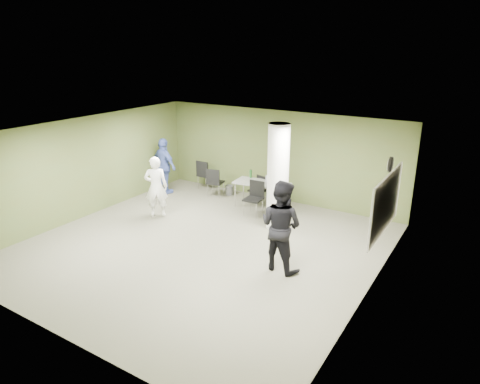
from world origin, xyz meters
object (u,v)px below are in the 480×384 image
Objects in this scene: woman_white at (156,187)px; man_black at (281,226)px; folding_table at (262,184)px; man_blue at (164,166)px; chair_back_left at (205,173)px.

man_black is at bearing 132.62° from woman_white.
man_blue is (-3.33, -0.51, 0.18)m from folding_table.
man_blue is at bearing 49.64° from chair_back_left.
chair_back_left is (-2.45, 0.48, -0.15)m from folding_table.
man_black reaches higher than man_blue.
woman_white reaches higher than folding_table.
folding_table reaches higher than chair_back_left.
chair_back_left is 0.57× the size of woman_white.
folding_table is 0.85× the size of man_black.
man_black is 6.04m from man_blue.
folding_table is 0.93× the size of man_blue.
folding_table is 0.98× the size of woman_white.
man_blue is at bearing -16.81° from man_black.
man_blue is (-0.89, -0.99, 0.33)m from chair_back_left.
woman_white reaches higher than chair_back_left.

